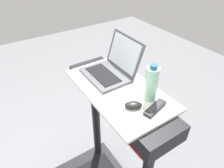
# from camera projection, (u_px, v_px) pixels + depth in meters

# --- Properties ---
(desk_board) EXTENTS (0.73, 0.41, 0.02)m
(desk_board) POSITION_uv_depth(u_px,v_px,m) (119.00, 89.00, 1.27)
(desk_board) COLOR white
(desk_board) RESTS_ON treadmill_base
(laptop) EXTENTS (0.32, 0.31, 0.24)m
(laptop) POSITION_uv_depth(u_px,v_px,m) (111.00, 68.00, 1.37)
(laptop) COLOR #515459
(laptop) RESTS_ON desk_board
(computer_mouse) EXTENTS (0.10, 0.12, 0.03)m
(computer_mouse) POSITION_uv_depth(u_px,v_px,m) (133.00, 105.00, 1.11)
(computer_mouse) COLOR black
(computer_mouse) RESTS_ON desk_board
(water_bottle) EXTENTS (0.07, 0.07, 0.23)m
(water_bottle) POSITION_uv_depth(u_px,v_px,m) (151.00, 84.00, 1.12)
(water_bottle) COLOR #9EDBB2
(water_bottle) RESTS_ON desk_board
(tv_remote) EXTENTS (0.08, 0.17, 0.02)m
(tv_remote) POSITION_uv_depth(u_px,v_px,m) (155.00, 108.00, 1.10)
(tv_remote) COLOR #232326
(tv_remote) RESTS_ON desk_board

